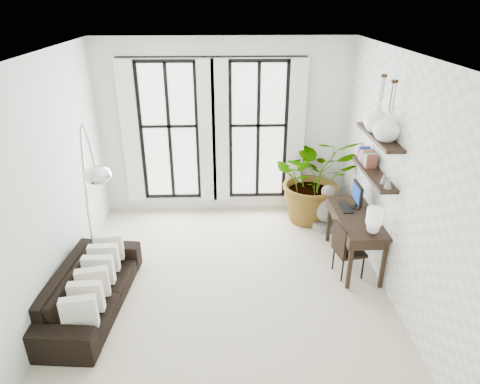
{
  "coord_description": "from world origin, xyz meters",
  "views": [
    {
      "loc": [
        0.01,
        -5.0,
        3.82
      ],
      "look_at": [
        0.2,
        0.3,
        1.36
      ],
      "focal_mm": 32.0,
      "sensor_mm": 36.0,
      "label": 1
    }
  ],
  "objects_px": {
    "desk_chair": "(345,247)",
    "buddha": "(326,210)",
    "sofa": "(90,289)",
    "plant": "(314,178)",
    "desk": "(357,221)",
    "arc_lamp": "(88,169)"
  },
  "relations": [
    {
      "from": "desk_chair",
      "to": "buddha",
      "type": "xyz_separation_m",
      "value": [
        0.04,
        1.4,
        -0.13
      ]
    },
    {
      "from": "sofa",
      "to": "buddha",
      "type": "height_order",
      "value": "buddha"
    },
    {
      "from": "desk_chair",
      "to": "plant",
      "type": "bearing_deg",
      "value": 84.18
    },
    {
      "from": "desk",
      "to": "arc_lamp",
      "type": "bearing_deg",
      "value": -171.65
    },
    {
      "from": "plant",
      "to": "buddha",
      "type": "bearing_deg",
      "value": -63.11
    },
    {
      "from": "plant",
      "to": "buddha",
      "type": "distance_m",
      "value": 0.63
    },
    {
      "from": "arc_lamp",
      "to": "buddha",
      "type": "relative_size",
      "value": 2.95
    },
    {
      "from": "sofa",
      "to": "buddha",
      "type": "bearing_deg",
      "value": -55.35
    },
    {
      "from": "sofa",
      "to": "buddha",
      "type": "distance_m",
      "value": 4.1
    },
    {
      "from": "sofa",
      "to": "desk",
      "type": "relative_size",
      "value": 1.48
    },
    {
      "from": "desk",
      "to": "desk_chair",
      "type": "relative_size",
      "value": 1.65
    },
    {
      "from": "sofa",
      "to": "plant",
      "type": "bearing_deg",
      "value": -49.74
    },
    {
      "from": "plant",
      "to": "desk",
      "type": "bearing_deg",
      "value": -76.55
    },
    {
      "from": "buddha",
      "to": "desk_chair",
      "type": "bearing_deg",
      "value": -91.83
    },
    {
      "from": "plant",
      "to": "desk_chair",
      "type": "bearing_deg",
      "value": -85.52
    },
    {
      "from": "sofa",
      "to": "plant",
      "type": "distance_m",
      "value": 4.17
    },
    {
      "from": "sofa",
      "to": "buddha",
      "type": "relative_size",
      "value": 2.47
    },
    {
      "from": "desk",
      "to": "buddha",
      "type": "distance_m",
      "value": 1.22
    },
    {
      "from": "desk_chair",
      "to": "arc_lamp",
      "type": "relative_size",
      "value": 0.34
    },
    {
      "from": "plant",
      "to": "desk_chair",
      "type": "height_order",
      "value": "plant"
    },
    {
      "from": "desk",
      "to": "buddha",
      "type": "relative_size",
      "value": 1.67
    },
    {
      "from": "arc_lamp",
      "to": "desk",
      "type": "bearing_deg",
      "value": 8.35
    }
  ]
}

